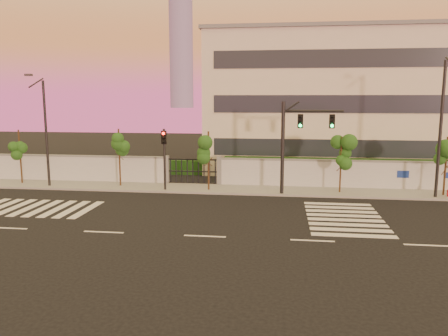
# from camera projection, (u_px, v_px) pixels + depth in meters

# --- Properties ---
(ground) EXTENTS (120.00, 120.00, 0.00)m
(ground) POSITION_uv_depth(u_px,v_px,m) (205.00, 236.00, 20.60)
(ground) COLOR black
(ground) RESTS_ON ground
(sidewalk) EXTENTS (60.00, 3.00, 0.15)m
(sidewalk) POSITION_uv_depth(u_px,v_px,m) (230.00, 189.00, 30.87)
(sidewalk) COLOR gray
(sidewalk) RESTS_ON ground
(perimeter_wall) EXTENTS (60.00, 0.36, 2.20)m
(perimeter_wall) POSITION_uv_depth(u_px,v_px,m) (234.00, 172.00, 32.17)
(perimeter_wall) COLOR #B1B3B8
(perimeter_wall) RESTS_ON ground
(hedge_row) EXTENTS (41.00, 4.25, 1.80)m
(hedge_row) POSITION_uv_depth(u_px,v_px,m) (251.00, 170.00, 34.75)
(hedge_row) COLOR black
(hedge_row) RESTS_ON ground
(institutional_building) EXTENTS (24.40, 12.40, 12.25)m
(institutional_building) POSITION_uv_depth(u_px,v_px,m) (342.00, 101.00, 40.01)
(institutional_building) COLOR beige
(institutional_building) RESTS_ON ground
(distant_skyscraper) EXTENTS (16.00, 16.00, 118.00)m
(distant_skyscraper) POSITION_uv_depth(u_px,v_px,m) (181.00, 15.00, 293.26)
(distant_skyscraper) COLOR slate
(distant_skyscraper) RESTS_ON ground
(road_markings) EXTENTS (57.00, 7.62, 0.02)m
(road_markings) POSITION_uv_depth(u_px,v_px,m) (189.00, 214.00, 24.48)
(road_markings) COLOR silver
(road_markings) RESTS_ON ground
(street_tree_b) EXTENTS (1.40, 1.11, 4.14)m
(street_tree_b) POSITION_uv_depth(u_px,v_px,m) (20.00, 144.00, 32.44)
(street_tree_b) COLOR #382314
(street_tree_b) RESTS_ON ground
(street_tree_c) EXTENTS (1.43, 1.14, 4.28)m
(street_tree_c) POSITION_uv_depth(u_px,v_px,m) (119.00, 144.00, 31.44)
(street_tree_c) COLOR #382314
(street_tree_c) RESTS_ON ground
(street_tree_d) EXTENTS (1.50, 1.19, 4.21)m
(street_tree_d) POSITION_uv_depth(u_px,v_px,m) (209.00, 147.00, 30.02)
(street_tree_d) COLOR #382314
(street_tree_d) RESTS_ON ground
(street_tree_e) EXTENTS (1.37, 1.09, 3.90)m
(street_tree_e) POSITION_uv_depth(u_px,v_px,m) (342.00, 152.00, 29.21)
(street_tree_e) COLOR #382314
(street_tree_e) RESTS_ON ground
(street_tree_f) EXTENTS (1.52, 1.21, 3.99)m
(street_tree_f) POSITION_uv_depth(u_px,v_px,m) (447.00, 153.00, 28.33)
(street_tree_f) COLOR #382314
(street_tree_f) RESTS_ON ground
(traffic_signal_main) EXTENTS (3.95, 0.47, 6.24)m
(traffic_signal_main) POSITION_uv_depth(u_px,v_px,m) (295.00, 137.00, 28.56)
(traffic_signal_main) COLOR black
(traffic_signal_main) RESTS_ON ground
(traffic_signal_secondary) EXTENTS (0.34, 0.34, 4.38)m
(traffic_signal_secondary) POSITION_uv_depth(u_px,v_px,m) (164.00, 152.00, 30.07)
(traffic_signal_secondary) COLOR black
(traffic_signal_secondary) RESTS_ON ground
(streetlight_west) EXTENTS (0.48, 1.94, 8.05)m
(streetlight_west) POSITION_uv_depth(u_px,v_px,m) (45.00, 128.00, 31.06)
(streetlight_west) COLOR black
(streetlight_west) RESTS_ON ground
(streetlight_east) EXTENTS (0.55, 2.21, 9.18)m
(streetlight_east) POSITION_uv_depth(u_px,v_px,m) (442.00, 122.00, 27.23)
(streetlight_east) COLOR black
(streetlight_east) RESTS_ON ground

